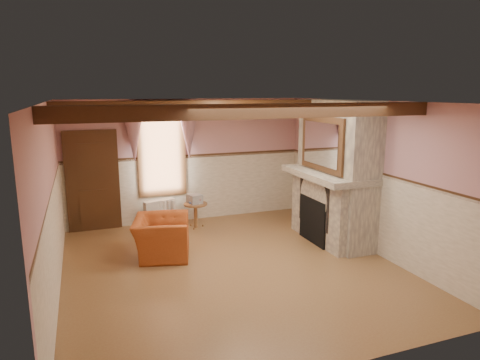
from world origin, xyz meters
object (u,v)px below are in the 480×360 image
object	(u,v)px
armchair	(162,237)
mantel_clock	(310,161)
side_table	(196,215)
oil_lamp	(314,160)
bowl	(330,170)
radiator	(160,213)

from	to	relation	value
armchair	mantel_clock	xyz separation A→B (m)	(3.26, 0.40, 1.16)
mantel_clock	armchair	bearing A→B (deg)	-172.97
side_table	oil_lamp	distance (m)	2.85
side_table	bowl	bearing A→B (deg)	-38.46
radiator	bowl	size ratio (longest dim) A/B	1.96
radiator	armchair	bearing A→B (deg)	-114.32
armchair	mantel_clock	world-z (taller)	mantel_clock
armchair	oil_lamp	xyz separation A→B (m)	(3.26, 0.22, 1.20)
armchair	mantel_clock	size ratio (longest dim) A/B	4.60
bowl	side_table	bearing A→B (deg)	141.54
radiator	mantel_clock	bearing A→B (deg)	-39.94
side_table	radiator	world-z (taller)	radiator
bowl	oil_lamp	distance (m)	0.62
mantel_clock	oil_lamp	size ratio (longest dim) A/B	0.86
armchair	oil_lamp	distance (m)	3.48
armchair	side_table	world-z (taller)	armchair
radiator	mantel_clock	distance (m)	3.50
radiator	bowl	bearing A→B (deg)	-51.24
bowl	armchair	bearing A→B (deg)	173.17
side_table	bowl	size ratio (longest dim) A/B	1.54
armchair	radiator	distance (m)	1.79
armchair	oil_lamp	world-z (taller)	oil_lamp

